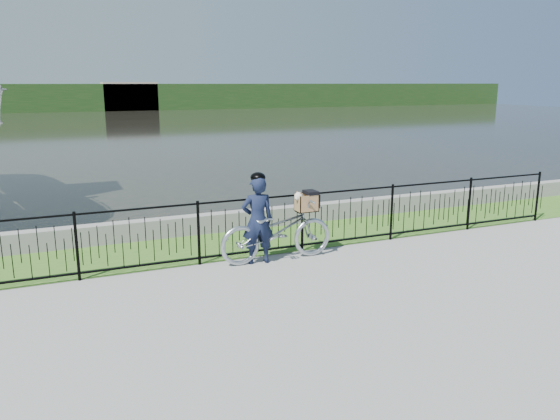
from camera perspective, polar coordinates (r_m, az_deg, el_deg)
name	(u,v)px	position (r m, az deg, el deg)	size (l,w,h in m)	color
ground	(288,287)	(8.66, 0.88, -8.02)	(120.00, 120.00, 0.00)	gray
grass_strip	(235,243)	(10.96, -4.68, -3.46)	(60.00, 2.00, 0.01)	#3E6B21
water	(96,129)	(40.62, -18.63, 8.07)	(120.00, 120.00, 0.00)	black
quay_wall	(220,222)	(11.82, -6.24, -1.26)	(60.00, 0.30, 0.40)	gray
fence	(253,227)	(9.89, -2.89, -1.82)	(14.00, 0.06, 1.15)	black
far_treeline	(74,97)	(67.47, -20.75, 10.95)	(120.00, 6.00, 3.00)	#213F18
far_building_right	(130,96)	(66.54, -15.44, 11.39)	(6.00, 3.00, 3.20)	#A59685
bicycle_rig	(277,230)	(9.75, -0.30, -2.10)	(2.11, 0.74, 1.25)	#ACB2B9
cyclist	(257,219)	(9.55, -2.37, -0.92)	(0.60, 0.43, 1.63)	#121932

